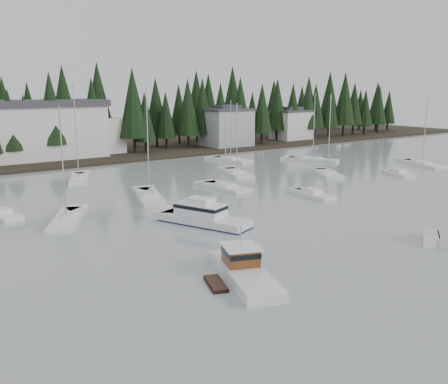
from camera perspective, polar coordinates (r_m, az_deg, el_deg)
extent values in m
cube|color=black|center=(116.49, -19.96, 4.42)|extent=(240.00, 54.00, 1.00)
cube|color=#999EA0|center=(114.76, 0.33, 7.30)|extent=(10.00, 8.00, 8.00)
cube|color=#38383D|center=(114.49, 0.33, 9.42)|extent=(10.60, 8.48, 0.50)
cube|color=#38383D|center=(114.46, 0.33, 9.72)|extent=(5.50, 4.40, 0.80)
cube|color=silver|center=(130.43, 7.69, 7.54)|extent=(9.00, 7.00, 7.00)
cube|color=#38383D|center=(130.20, 7.73, 9.18)|extent=(9.54, 7.42, 0.50)
cube|color=#38383D|center=(130.17, 7.74, 9.45)|extent=(4.95, 3.85, 0.80)
cube|color=silver|center=(100.21, -20.52, 6.43)|extent=(24.00, 10.00, 10.00)
cube|color=#38383D|center=(99.91, -20.74, 9.45)|extent=(25.00, 11.00, 1.20)
cube|color=silver|center=(106.03, -14.48, 6.26)|extent=(10.00, 8.00, 7.00)
cube|color=silver|center=(36.82, 2.72, -10.08)|extent=(5.68, 9.05, 1.24)
cube|color=silver|center=(36.57, 2.73, -9.11)|extent=(5.57, 8.87, 0.11)
cube|color=#542B10|center=(37.88, 1.92, -7.27)|extent=(3.10, 3.23, 1.34)
cube|color=white|center=(37.65, 1.93, -6.24)|extent=(3.49, 3.66, 0.11)
cube|color=black|center=(37.79, 1.92, -6.89)|extent=(3.17, 3.29, 0.38)
cylinder|color=#A5A8AD|center=(37.40, 1.94, -5.06)|extent=(0.08, 0.08, 1.53)
cube|color=black|center=(36.25, -0.94, -10.68)|extent=(2.14, 3.26, 0.52)
cube|color=silver|center=(51.46, -2.23, -3.56)|extent=(6.46, 10.23, 1.43)
cube|color=black|center=(51.48, -2.23, -3.67)|extent=(6.50, 10.29, 0.20)
cube|color=white|center=(51.37, -2.69, -1.99)|extent=(4.20, 5.66, 1.29)
cube|color=black|center=(51.30, -2.70, -1.66)|extent=(4.28, 5.72, 0.36)
cube|color=white|center=(51.16, -2.70, -0.98)|extent=(2.64, 3.04, 0.58)
cylinder|color=#A5A8AD|center=(51.00, -2.71, -0.20)|extent=(0.10, 0.10, 0.98)
cube|color=silver|center=(96.56, 10.11, 3.51)|extent=(6.78, 9.79, 1.05)
cube|color=white|center=(96.47, 10.12, 3.89)|extent=(3.20, 3.78, 0.30)
cylinder|color=#A5A8AD|center=(95.82, 10.25, 7.46)|extent=(0.14, 0.14, 12.29)
cube|color=silver|center=(63.76, -8.50, -0.77)|extent=(5.88, 10.39, 1.05)
cube|color=white|center=(63.62, -8.52, -0.20)|extent=(2.93, 3.86, 0.30)
cylinder|color=#A5A8AD|center=(62.57, -8.70, 5.66)|extent=(0.14, 0.14, 13.33)
cube|color=silver|center=(80.10, 1.45, 1.97)|extent=(5.76, 9.52, 1.05)
cube|color=white|center=(79.99, 1.45, 2.43)|extent=(2.98, 3.59, 0.30)
cylinder|color=#A5A8AD|center=(79.28, 1.47, 6.21)|extent=(0.14, 0.14, 10.85)
cube|color=silver|center=(81.41, 11.74, 1.88)|extent=(6.38, 8.43, 1.05)
cube|color=white|center=(81.30, 11.76, 2.33)|extent=(3.08, 3.36, 0.30)
cylinder|color=#A5A8AD|center=(80.53, 11.95, 6.53)|extent=(0.14, 0.14, 12.20)
cube|color=silver|center=(69.12, 0.17, 0.36)|extent=(3.47, 8.21, 1.05)
cube|color=white|center=(69.00, 0.17, 0.88)|extent=(2.24, 2.86, 0.30)
cylinder|color=#A5A8AD|center=(68.22, 0.17, 4.92)|extent=(0.14, 0.14, 10.02)
cube|color=silver|center=(54.94, -17.54, -3.28)|extent=(6.70, 9.52, 1.05)
cube|color=white|center=(54.78, -17.58, -2.63)|extent=(3.11, 3.68, 0.30)
cylinder|color=#A5A8AD|center=(53.69, -17.96, 3.20)|extent=(0.14, 0.14, 11.52)
cube|color=silver|center=(96.43, 21.70, 2.83)|extent=(5.82, 10.37, 1.05)
cube|color=white|center=(96.34, 21.73, 3.21)|extent=(2.90, 3.84, 0.30)
cylinder|color=#A5A8AD|center=(95.73, 21.99, 6.48)|extent=(0.14, 0.14, 11.31)
cube|color=silver|center=(94.61, 0.76, 3.53)|extent=(4.37, 9.03, 1.05)
cube|color=white|center=(94.52, 0.76, 3.91)|extent=(2.52, 3.25, 0.30)
cylinder|color=#A5A8AD|center=(93.92, 0.77, 7.13)|extent=(0.14, 0.14, 10.88)
cube|color=silver|center=(78.21, -16.24, 1.24)|extent=(6.05, 10.08, 1.05)
cube|color=white|center=(78.09, -16.27, 1.71)|extent=(2.92, 3.77, 0.30)
cylinder|color=#A5A8AD|center=(77.23, -16.56, 6.63)|extent=(0.14, 0.14, 13.71)
cube|color=silver|center=(65.25, 10.07, -0.46)|extent=(2.74, 6.85, 0.90)
cube|color=white|center=(65.11, 10.09, 0.14)|extent=(1.67, 2.26, 0.55)
cube|color=silver|center=(84.17, 19.41, 1.83)|extent=(3.79, 5.85, 0.90)
cube|color=white|center=(84.06, 19.44, 2.30)|extent=(1.97, 2.12, 0.55)
cube|color=silver|center=(58.97, -23.88, -2.66)|extent=(3.28, 5.48, 0.90)
cube|color=white|center=(58.81, -23.93, -2.00)|extent=(1.82, 1.93, 0.55)
sphere|color=black|center=(48.63, 22.99, -5.63)|extent=(0.37, 0.37, 0.37)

